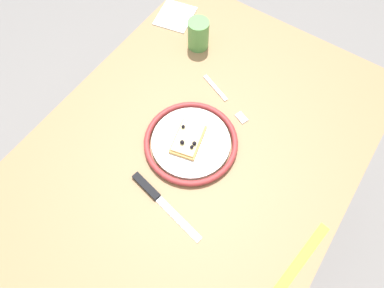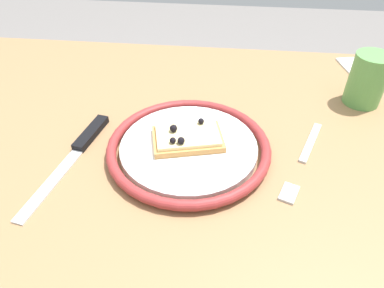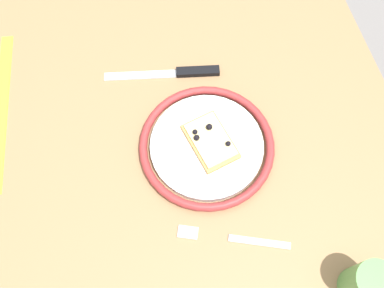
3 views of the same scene
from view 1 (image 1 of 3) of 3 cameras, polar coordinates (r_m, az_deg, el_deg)
name	(u,v)px [view 1 (image 1 of 3)]	position (r m, az deg, el deg)	size (l,w,h in m)	color
ground_plane	(193,219)	(1.64, 0.22, -12.47)	(6.00, 6.00, 0.00)	slate
dining_table	(194,161)	(1.01, 0.36, -2.92)	(1.14, 0.83, 0.75)	#936D47
plate	(191,142)	(0.93, -0.19, 0.34)	(0.26, 0.26, 0.02)	white
pizza_slice_near	(188,139)	(0.92, -0.67, 0.84)	(0.12, 0.10, 0.03)	tan
knife	(155,195)	(0.89, -6.28, -8.46)	(0.06, 0.24, 0.01)	silver
fork	(225,99)	(1.02, 5.54, 7.59)	(0.09, 0.19, 0.00)	silver
cup	(198,34)	(1.12, 1.07, 17.94)	(0.07, 0.07, 0.10)	#599E4C
measuring_tape	(283,284)	(0.87, 15.09, -21.76)	(0.36, 0.02, 0.00)	yellow
napkin	(175,16)	(1.25, -2.83, 20.69)	(0.13, 0.12, 0.00)	white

